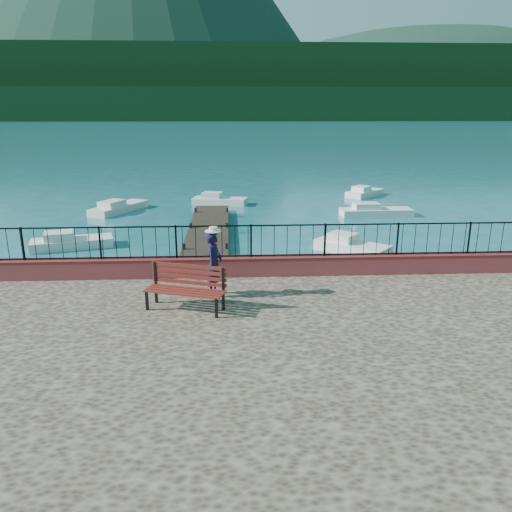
{
  "coord_description": "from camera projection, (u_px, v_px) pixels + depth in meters",
  "views": [
    {
      "loc": [
        -0.91,
        -10.53,
        5.98
      ],
      "look_at": [
        -0.24,
        2.0,
        2.3
      ],
      "focal_mm": 35.0,
      "sensor_mm": 36.0,
      "label": 1
    }
  ],
  "objects": [
    {
      "name": "boat_1",
      "position": [
        352.0,
        243.0,
        21.72
      ],
      "size": [
        3.29,
        3.12,
        0.8
      ],
      "primitive_type": "cube",
      "rotation": [
        0.0,
        0.0,
        -0.72
      ],
      "color": "white",
      "rests_on": "ground"
    },
    {
      "name": "boat_2",
      "position": [
        376.0,
        209.0,
        29.18
      ],
      "size": [
        4.17,
        1.4,
        0.8
      ],
      "primitive_type": "cube",
      "rotation": [
        0.0,
        0.0,
        0.02
      ],
      "color": "silver",
      "rests_on": "ground"
    },
    {
      "name": "foothills",
      "position": [
        229.0,
        86.0,
        350.57
      ],
      "size": [
        900.0,
        120.0,
        44.0
      ],
      "primitive_type": "cube",
      "color": "black",
      "rests_on": "ground"
    },
    {
      "name": "parapet",
      "position": [
        261.0,
        266.0,
        14.95
      ],
      "size": [
        28.0,
        0.46,
        0.58
      ],
      "primitive_type": "cube",
      "color": "#AC3E47",
      "rests_on": "promenade"
    },
    {
      "name": "boat_4",
      "position": [
        220.0,
        198.0,
        32.81
      ],
      "size": [
        3.7,
        2.12,
        0.8
      ],
      "primitive_type": "cube",
      "rotation": [
        0.0,
        0.0,
        -0.25
      ],
      "color": "silver",
      "rests_on": "ground"
    },
    {
      "name": "person",
      "position": [
        214.0,
        264.0,
        13.16
      ],
      "size": [
        0.58,
        0.73,
        1.76
      ],
      "primitive_type": "imported",
      "rotation": [
        0.0,
        0.0,
        1.3
      ],
      "color": "black",
      "rests_on": "promenade"
    },
    {
      "name": "boat_5",
      "position": [
        365.0,
        191.0,
        35.9
      ],
      "size": [
        3.24,
        3.21,
        0.8
      ],
      "primitive_type": "cube",
      "rotation": [
        0.0,
        0.0,
        0.77
      ],
      "color": "white",
      "rests_on": "ground"
    },
    {
      "name": "boat_0",
      "position": [
        72.0,
        239.0,
        22.42
      ],
      "size": [
        3.72,
        2.18,
        0.8
      ],
      "primitive_type": "cube",
      "rotation": [
        0.0,
        0.0,
        0.27
      ],
      "color": "silver",
      "rests_on": "ground"
    },
    {
      "name": "far_forest",
      "position": [
        230.0,
        105.0,
        296.74
      ],
      "size": [
        900.0,
        60.0,
        18.0
      ],
      "primitive_type": "cube",
      "color": "black",
      "rests_on": "ground"
    },
    {
      "name": "railing",
      "position": [
        261.0,
        241.0,
        14.73
      ],
      "size": [
        27.0,
        0.05,
        0.95
      ],
      "primitive_type": "cube",
      "color": "black",
      "rests_on": "parapet"
    },
    {
      "name": "hat",
      "position": [
        213.0,
        229.0,
        12.89
      ],
      "size": [
        0.44,
        0.44,
        0.12
      ],
      "primitive_type": "cylinder",
      "color": "silver",
      "rests_on": "person"
    },
    {
      "name": "ground",
      "position": [
        271.0,
        372.0,
        11.82
      ],
      "size": [
        2000.0,
        2000.0,
        0.0
      ],
      "primitive_type": "plane",
      "color": "#19596B",
      "rests_on": "ground"
    },
    {
      "name": "park_bench",
      "position": [
        186.0,
        297.0,
        12.36
      ],
      "size": [
        2.09,
        1.24,
        1.1
      ],
      "rotation": [
        0.0,
        0.0,
        -0.32
      ],
      "color": "black",
      "rests_on": "promenade"
    },
    {
      "name": "boat_3",
      "position": [
        119.0,
        205.0,
        30.45
      ],
      "size": [
        3.09,
        4.39,
        0.8
      ],
      "primitive_type": "cube",
      "rotation": [
        0.0,
        0.0,
        1.1
      ],
      "color": "silver",
      "rests_on": "ground"
    },
    {
      "name": "dock",
      "position": [
        207.0,
        240.0,
        23.18
      ],
      "size": [
        2.0,
        16.0,
        0.3
      ],
      "primitive_type": "cube",
      "color": "#2D231C",
      "rests_on": "ground"
    },
    {
      "name": "companion_hill",
      "position": [
        425.0,
        115.0,
        559.64
      ],
      "size": [
        448.0,
        384.0,
        180.0
      ],
      "primitive_type": "ellipsoid",
      "color": "#142D23",
      "rests_on": "ground"
    }
  ]
}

